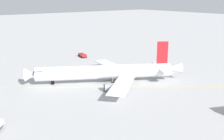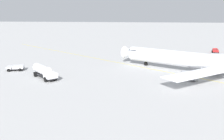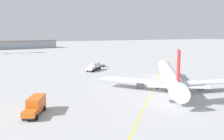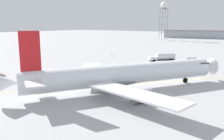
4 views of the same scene
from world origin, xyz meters
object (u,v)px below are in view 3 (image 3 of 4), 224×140
Objects in this scene: safety_cone_near at (38,73)px; safety_cone_mid at (29,72)px; catering_truck_truck at (35,105)px; fuel_tanker_truck at (94,67)px; pushback_tug_truck at (100,65)px; safety_cone_far at (22,72)px; airliner_main at (170,77)px.

safety_cone_near is 4.24m from safety_cone_mid.
catering_truck_truck is at bearing -97.85° from safety_cone_near.
fuel_tanker_truck is at bearing -8.52° from safety_cone_mid.
pushback_tug_truck is 8.28× the size of safety_cone_near.
safety_cone_near and safety_cone_far have the same top height.
pushback_tug_truck is at bearing 171.90° from catering_truck_truck.
airliner_main is at bearing 167.15° from pushback_tug_truck.
pushback_tug_truck is 31.84m from safety_cone_far.
fuel_tanker_truck is 52.55m from catering_truck_truck.
catering_truck_truck is 15.06× the size of safety_cone_near.
safety_cone_near is at bearing 93.96° from pushback_tug_truck.
catering_truck_truck is at bearing -94.18° from safety_cone_mid.
safety_cone_far is (-25.55, 6.08, -1.30)m from fuel_tanker_truck.
airliner_main reaches higher than pushback_tug_truck.
fuel_tanker_truck is at bearing 43.23° from airliner_main.
pushback_tug_truck is 8.28× the size of safety_cone_mid.
pushback_tug_truck is at bearing 20.09° from safety_cone_near.
fuel_tanker_truck is at bearing 171.93° from catering_truck_truck.
safety_cone_mid is 1.00× the size of safety_cone_far.
fuel_tanker_truck is 1.70× the size of pushback_tug_truck.
safety_cone_mid is 3.33m from safety_cone_far.
safety_cone_near is at bearing -46.78° from fuel_tanker_truck.
pushback_tug_truck reaches higher than safety_cone_mid.
safety_cone_far is (-4.82, 5.83, 0.00)m from safety_cone_near.
pushback_tug_truck is at bearing 7.15° from safety_cone_far.
catering_truck_truck reaches higher than pushback_tug_truck.
safety_cone_mid is (3.55, 48.61, -1.38)m from catering_truck_truck.
safety_cone_mid is (-32.12, 39.67, -2.63)m from airliner_main.
airliner_main reaches higher than safety_cone_mid.
safety_cone_mid is at bearing -50.40° from safety_cone_far.
pushback_tug_truck is 8.28× the size of safety_cone_far.
safety_cone_near is at bearing -50.40° from safety_cone_far.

